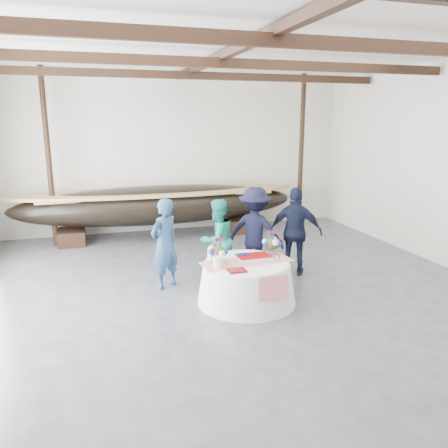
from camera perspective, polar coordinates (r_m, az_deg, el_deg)
name	(u,v)px	position (r m, az deg, el deg)	size (l,w,h in m)	color
floor	(247,307)	(7.87, 3.03, -10.73)	(10.00, 12.00, 0.01)	#3D3D42
wall_back	(179,154)	(13.01, -5.91, 9.14)	(10.00, 0.02, 4.50)	silver
ceiling	(251,34)	(7.29, 3.51, 23.54)	(10.00, 12.00, 0.01)	white
pavilion_structure	(233,74)	(8.03, 1.21, 19.05)	(9.80, 11.76, 4.50)	black
longboat_display	(159,205)	(12.18, -8.47, 2.52)	(7.81, 1.56, 1.46)	black
banquet_table	(246,282)	(7.93, 2.95, -7.57)	(1.77, 1.77, 0.76)	white
tabletop_items	(244,252)	(7.87, 2.58, -3.63)	(1.67, 0.98, 0.40)	red
guest_woman_blue	(165,244)	(8.52, -7.78, -2.56)	(0.65, 0.42, 1.77)	navy
guest_woman_teal	(217,240)	(8.91, -0.88, -2.06)	(0.81, 0.63, 1.67)	teal
guest_man_left	(255,232)	(9.15, 4.05, -1.00)	(1.22, 0.70, 1.88)	black
guest_man_right	(296,232)	(9.27, 9.34, -1.00)	(1.10, 0.46, 1.87)	black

